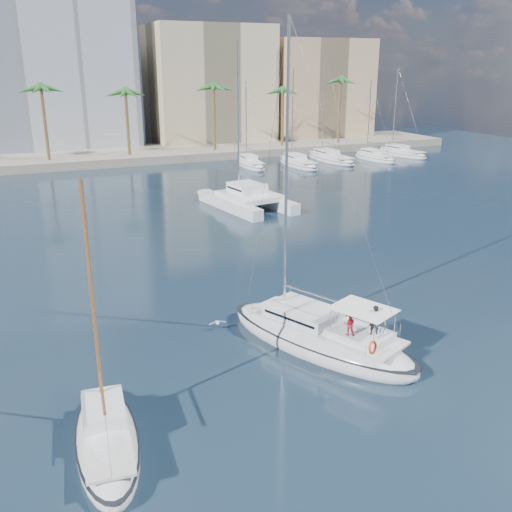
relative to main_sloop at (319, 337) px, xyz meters
name	(u,v)px	position (x,y,z in m)	size (l,w,h in m)	color
ground	(250,324)	(-2.25, 3.90, -0.52)	(160.00, 160.00, 0.00)	black
quay	(91,157)	(-2.25, 64.90, 0.08)	(120.00, 14.00, 1.20)	gray
building_beige	(209,87)	(19.75, 73.90, 9.48)	(20.00, 14.00, 20.00)	#BFB189
building_tan_right	(316,91)	(39.75, 71.90, 8.48)	(18.00, 12.00, 18.00)	tan
palm_centre	(88,91)	(-2.25, 60.90, 9.76)	(3.60, 3.60, 12.30)	brown
palm_right	(307,87)	(31.75, 60.90, 9.76)	(3.60, 3.60, 12.30)	brown
main_sloop	(319,337)	(0.00, 0.00, 0.00)	(7.98, 11.85, 16.88)	silver
small_sloop	(107,439)	(-11.51, -4.04, -0.12)	(3.06, 7.65, 10.72)	silver
catamaran	(248,197)	(8.19, 29.14, 0.60)	(7.07, 11.61, 16.03)	silver
seagull	(217,323)	(-4.24, 3.78, -0.03)	(0.97, 0.42, 0.18)	silver
moored_yacht_a	(251,167)	(17.75, 50.90, -0.52)	(2.72, 9.35, 11.90)	silver
moored_yacht_b	(298,166)	(24.25, 48.90, -0.52)	(3.14, 10.78, 13.72)	silver
moored_yacht_c	(330,161)	(30.75, 50.90, -0.52)	(3.55, 12.21, 15.54)	silver
moored_yacht_d	(374,160)	(37.25, 48.90, -0.52)	(2.72, 9.35, 11.90)	silver
moored_yacht_e	(401,156)	(43.75, 50.90, -0.52)	(3.14, 10.78, 13.72)	silver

